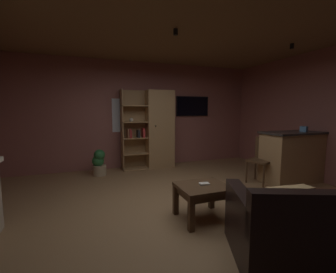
{
  "coord_description": "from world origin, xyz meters",
  "views": [
    {
      "loc": [
        -1.27,
        -3.04,
        1.47
      ],
      "look_at": [
        0.0,
        0.4,
        1.05
      ],
      "focal_mm": 24.18,
      "sensor_mm": 36.0,
      "label": 1
    }
  ],
  "objects_px": {
    "kitchen_bar_counter": "(296,156)",
    "tissue_box": "(304,129)",
    "bookshelf_cabinet": "(156,130)",
    "dining_chair": "(262,157)",
    "leather_couch": "(317,234)",
    "table_book_0": "(204,184)",
    "potted_floor_plant": "(99,163)",
    "coffee_table": "(203,192)",
    "wall_mounted_tv": "(192,106)"
  },
  "relations": [
    {
      "from": "kitchen_bar_counter",
      "to": "tissue_box",
      "type": "xyz_separation_m",
      "value": [
        0.08,
        -0.06,
        0.57
      ]
    },
    {
      "from": "bookshelf_cabinet",
      "to": "dining_chair",
      "type": "bearing_deg",
      "value": -50.4
    },
    {
      "from": "leather_couch",
      "to": "table_book_0",
      "type": "xyz_separation_m",
      "value": [
        -0.55,
        1.21,
        0.18
      ]
    },
    {
      "from": "potted_floor_plant",
      "to": "table_book_0",
      "type": "bearing_deg",
      "value": -65.14
    },
    {
      "from": "bookshelf_cabinet",
      "to": "leather_couch",
      "type": "xyz_separation_m",
      "value": [
        0.31,
        -4.15,
        -0.68
      ]
    },
    {
      "from": "kitchen_bar_counter",
      "to": "coffee_table",
      "type": "xyz_separation_m",
      "value": [
        -2.63,
        -0.78,
        -0.15
      ]
    },
    {
      "from": "leather_couch",
      "to": "potted_floor_plant",
      "type": "distance_m",
      "value": 4.24
    },
    {
      "from": "bookshelf_cabinet",
      "to": "potted_floor_plant",
      "type": "bearing_deg",
      "value": -168.54
    },
    {
      "from": "bookshelf_cabinet",
      "to": "wall_mounted_tv",
      "type": "xyz_separation_m",
      "value": [
        1.13,
        0.21,
        0.61
      ]
    },
    {
      "from": "dining_chair",
      "to": "bookshelf_cabinet",
      "type": "bearing_deg",
      "value": 129.6
    },
    {
      "from": "tissue_box",
      "to": "coffee_table",
      "type": "xyz_separation_m",
      "value": [
        -2.71,
        -0.72,
        -0.72
      ]
    },
    {
      "from": "bookshelf_cabinet",
      "to": "table_book_0",
      "type": "relative_size",
      "value": 14.6
    },
    {
      "from": "table_book_0",
      "to": "leather_couch",
      "type": "bearing_deg",
      "value": -65.54
    },
    {
      "from": "bookshelf_cabinet",
      "to": "dining_chair",
      "type": "xyz_separation_m",
      "value": [
        1.64,
        -1.98,
        -0.45
      ]
    },
    {
      "from": "tissue_box",
      "to": "dining_chair",
      "type": "relative_size",
      "value": 0.13
    },
    {
      "from": "wall_mounted_tv",
      "to": "leather_couch",
      "type": "bearing_deg",
      "value": -100.69
    },
    {
      "from": "tissue_box",
      "to": "leather_couch",
      "type": "relative_size",
      "value": 0.07
    },
    {
      "from": "bookshelf_cabinet",
      "to": "kitchen_bar_counter",
      "type": "relative_size",
      "value": 1.31
    },
    {
      "from": "tissue_box",
      "to": "leather_couch",
      "type": "height_order",
      "value": "tissue_box"
    },
    {
      "from": "coffee_table",
      "to": "wall_mounted_tv",
      "type": "bearing_deg",
      "value": 66.07
    },
    {
      "from": "leather_couch",
      "to": "potted_floor_plant",
      "type": "height_order",
      "value": "leather_couch"
    },
    {
      "from": "dining_chair",
      "to": "potted_floor_plant",
      "type": "relative_size",
      "value": 1.54
    },
    {
      "from": "kitchen_bar_counter",
      "to": "tissue_box",
      "type": "height_order",
      "value": "tissue_box"
    },
    {
      "from": "kitchen_bar_counter",
      "to": "coffee_table",
      "type": "height_order",
      "value": "kitchen_bar_counter"
    },
    {
      "from": "kitchen_bar_counter",
      "to": "tissue_box",
      "type": "relative_size",
      "value": 12.61
    },
    {
      "from": "tissue_box",
      "to": "potted_floor_plant",
      "type": "xyz_separation_m",
      "value": [
        -3.9,
        1.94,
        -0.81
      ]
    },
    {
      "from": "tissue_box",
      "to": "table_book_0",
      "type": "height_order",
      "value": "tissue_box"
    },
    {
      "from": "table_book_0",
      "to": "potted_floor_plant",
      "type": "bearing_deg",
      "value": 114.86
    },
    {
      "from": "kitchen_bar_counter",
      "to": "coffee_table",
      "type": "bearing_deg",
      "value": -163.41
    },
    {
      "from": "bookshelf_cabinet",
      "to": "wall_mounted_tv",
      "type": "height_order",
      "value": "bookshelf_cabinet"
    },
    {
      "from": "bookshelf_cabinet",
      "to": "tissue_box",
      "type": "bearing_deg",
      "value": -42.53
    },
    {
      "from": "potted_floor_plant",
      "to": "wall_mounted_tv",
      "type": "distance_m",
      "value": 2.95
    },
    {
      "from": "table_book_0",
      "to": "wall_mounted_tv",
      "type": "bearing_deg",
      "value": 66.44
    },
    {
      "from": "wall_mounted_tv",
      "to": "potted_floor_plant",
      "type": "bearing_deg",
      "value": -168.94
    },
    {
      "from": "kitchen_bar_counter",
      "to": "potted_floor_plant",
      "type": "height_order",
      "value": "kitchen_bar_counter"
    },
    {
      "from": "coffee_table",
      "to": "dining_chair",
      "type": "xyz_separation_m",
      "value": [
        1.91,
        0.98,
        0.15
      ]
    },
    {
      "from": "leather_couch",
      "to": "coffee_table",
      "type": "bearing_deg",
      "value": 116.01
    },
    {
      "from": "kitchen_bar_counter",
      "to": "potted_floor_plant",
      "type": "xyz_separation_m",
      "value": [
        -3.82,
        1.88,
        -0.23
      ]
    },
    {
      "from": "kitchen_bar_counter",
      "to": "leather_couch",
      "type": "distance_m",
      "value": 2.85
    },
    {
      "from": "leather_couch",
      "to": "potted_floor_plant",
      "type": "xyz_separation_m",
      "value": [
        -1.77,
        3.85,
        -0.01
      ]
    },
    {
      "from": "dining_chair",
      "to": "potted_floor_plant",
      "type": "height_order",
      "value": "dining_chair"
    },
    {
      "from": "table_book_0",
      "to": "wall_mounted_tv",
      "type": "height_order",
      "value": "wall_mounted_tv"
    },
    {
      "from": "bookshelf_cabinet",
      "to": "tissue_box",
      "type": "xyz_separation_m",
      "value": [
        2.44,
        -2.23,
        0.12
      ]
    },
    {
      "from": "tissue_box",
      "to": "potted_floor_plant",
      "type": "bearing_deg",
      "value": 153.6
    },
    {
      "from": "dining_chair",
      "to": "potted_floor_plant",
      "type": "distance_m",
      "value": 3.54
    },
    {
      "from": "coffee_table",
      "to": "leather_couch",
      "type": "bearing_deg",
      "value": -63.99
    },
    {
      "from": "coffee_table",
      "to": "dining_chair",
      "type": "height_order",
      "value": "dining_chair"
    },
    {
      "from": "leather_couch",
      "to": "dining_chair",
      "type": "distance_m",
      "value": 2.55
    },
    {
      "from": "dining_chair",
      "to": "wall_mounted_tv",
      "type": "height_order",
      "value": "wall_mounted_tv"
    },
    {
      "from": "leather_couch",
      "to": "coffee_table",
      "type": "height_order",
      "value": "leather_couch"
    }
  ]
}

